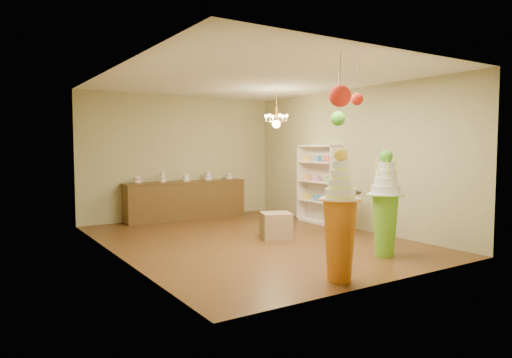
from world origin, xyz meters
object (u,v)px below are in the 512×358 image
pedestal_green (385,211)px  round_table (343,206)px  sideboard (186,199)px  pedestal_orange (340,228)px

pedestal_green → round_table: size_ratio=1.95×
sideboard → pedestal_green: bearing=-77.9°
pedestal_orange → round_table: 3.23m
pedestal_green → round_table: (0.72, 1.70, -0.16)m
pedestal_orange → sideboard: (0.43, 5.82, -0.22)m
pedestal_green → sideboard: 5.34m
pedestal_orange → round_table: (2.27, 2.30, -0.13)m
pedestal_green → round_table: bearing=67.0°
pedestal_green → pedestal_orange: (-1.55, -0.60, -0.03)m
pedestal_green → pedestal_orange: pedestal_orange is taller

